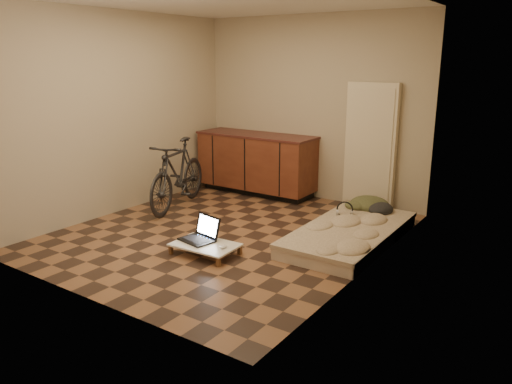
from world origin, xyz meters
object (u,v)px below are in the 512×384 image
Objects in this scene: bicycle at (178,171)px; lap_desk at (205,245)px; futon at (350,234)px; laptop at (201,235)px.

lap_desk is at bearing -54.95° from bicycle.
lap_desk is (-1.09, -1.22, 0.02)m from futon.
lap_desk is 0.16m from laptop.
lap_desk is 1.68× the size of laptop.
bicycle is 1.84m from lap_desk.
bicycle is 2.30× the size of lap_desk.
laptop reaches higher than lap_desk.
laptop is at bearing -55.64° from bicycle.
bicycle reaches higher than lap_desk.
laptop is (1.28, -1.04, -0.36)m from bicycle.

